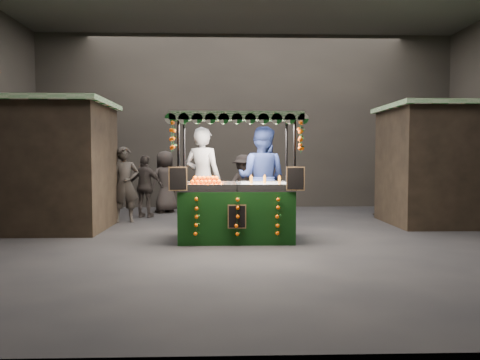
{
  "coord_description": "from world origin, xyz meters",
  "views": [
    {
      "loc": [
        -0.58,
        -8.33,
        1.49
      ],
      "look_at": [
        -0.32,
        -0.04,
        1.05
      ],
      "focal_mm": 34.22,
      "sensor_mm": 36.0,
      "label": 1
    }
  ],
  "objects": [
    {
      "name": "shopper_4",
      "position": [
        -2.17,
        3.71,
        0.81
      ],
      "size": [
        0.94,
        0.91,
        1.63
      ],
      "rotation": [
        0.0,
        0.0,
        3.85
      ],
      "color": "black",
      "rests_on": "ground"
    },
    {
      "name": "vendor_blue",
      "position": [
        0.15,
        0.82,
        1.04
      ],
      "size": [
        1.22,
        1.09,
        2.07
      ],
      "rotation": [
        0.0,
        0.0,
        2.78
      ],
      "color": "navy",
      "rests_on": "ground"
    },
    {
      "name": "neighbour_stall_right",
      "position": [
        4.4,
        1.5,
        1.31
      ],
      "size": [
        3.0,
        2.2,
        2.6
      ],
      "color": "black",
      "rests_on": "ground"
    },
    {
      "name": "shopper_2",
      "position": [
        -2.52,
        2.76,
        0.76
      ],
      "size": [
        0.95,
        0.58,
        1.51
      ],
      "rotation": [
        0.0,
        0.0,
        2.89
      ],
      "color": "#2B2523",
      "rests_on": "ground"
    },
    {
      "name": "neighbour_stall_left",
      "position": [
        -4.4,
        1.0,
        1.31
      ],
      "size": [
        3.0,
        2.2,
        2.6
      ],
      "color": "black",
      "rests_on": "ground"
    },
    {
      "name": "shopper_1",
      "position": [
        3.43,
        2.69,
        0.82
      ],
      "size": [
        0.95,
        0.85,
        1.63
      ],
      "rotation": [
        0.0,
        0.0,
        -0.34
      ],
      "color": "black",
      "rests_on": "ground"
    },
    {
      "name": "shopper_3",
      "position": [
        -0.13,
        3.18,
        0.76
      ],
      "size": [
        1.1,
        1.09,
        1.52
      ],
      "rotation": [
        0.0,
        0.0,
        0.76
      ],
      "color": "black",
      "rests_on": "ground"
    },
    {
      "name": "juice_stall",
      "position": [
        -0.38,
        -0.33,
        0.69
      ],
      "size": [
        2.29,
        1.34,
        2.21
      ],
      "color": "black",
      "rests_on": "ground"
    },
    {
      "name": "ground",
      "position": [
        0.0,
        0.0,
        0.0
      ],
      "size": [
        12.0,
        12.0,
        0.0
      ],
      "primitive_type": "plane",
      "color": "black",
      "rests_on": "ground"
    },
    {
      "name": "shopper_0",
      "position": [
        -2.84,
        1.97,
        0.85
      ],
      "size": [
        0.71,
        0.57,
        1.7
      ],
      "rotation": [
        0.0,
        0.0,
        0.29
      ],
      "color": "black",
      "rests_on": "ground"
    },
    {
      "name": "market_hall",
      "position": [
        0.0,
        0.0,
        3.38
      ],
      "size": [
        12.1,
        10.1,
        5.05
      ],
      "color": "black",
      "rests_on": "ground"
    },
    {
      "name": "vendor_grey",
      "position": [
        -1.04,
        0.85,
        1.03
      ],
      "size": [
        0.88,
        0.74,
        2.06
      ],
      "rotation": [
        0.0,
        0.0,
        2.76
      ],
      "color": "gray",
      "rests_on": "ground"
    }
  ]
}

